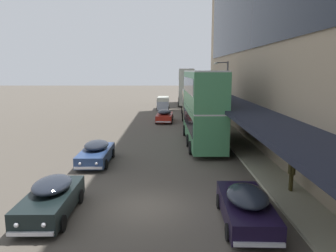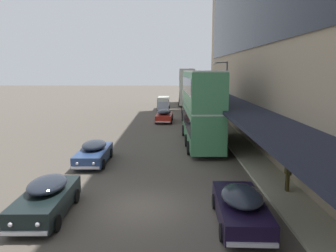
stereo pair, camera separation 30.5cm
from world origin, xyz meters
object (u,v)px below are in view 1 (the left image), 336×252
(transit_bus_kerbside_front, at_px, (185,85))
(street_lamp, at_px, (224,90))
(transit_bus_kerbside_far, at_px, (191,102))
(vw_van, at_px, (162,102))
(transit_bus_kerbside_rear, at_px, (201,105))
(sedan_oncoming_rear, at_px, (245,205))
(pedestrian_at_kerb, at_px, (290,170))
(sedan_lead_near, at_px, (50,198))
(sedan_trailing_mid, at_px, (163,116))
(sedan_second_mid, at_px, (95,152))

(transit_bus_kerbside_front, height_order, street_lamp, street_lamp)
(transit_bus_kerbside_far, xyz_separation_m, vw_van, (-3.93, 8.70, -0.84))
(transit_bus_kerbside_front, bearing_deg, transit_bus_kerbside_far, -90.19)
(transit_bus_kerbside_rear, xyz_separation_m, sedan_oncoming_rear, (0.28, -14.34, -2.50))
(transit_bus_kerbside_rear, distance_m, street_lamp, 6.87)
(street_lamp, bearing_deg, vw_van, 109.21)
(pedestrian_at_kerb, bearing_deg, transit_bus_kerbside_far, 96.24)
(transit_bus_kerbside_front, xyz_separation_m, pedestrian_at_kerb, (2.92, -43.08, -2.25))
(transit_bus_kerbside_rear, bearing_deg, transit_bus_kerbside_front, 89.31)
(transit_bus_kerbside_front, xyz_separation_m, transit_bus_kerbside_far, (-0.05, -15.89, -1.49))
(sedan_lead_near, bearing_deg, pedestrian_at_kerb, 12.95)
(transit_bus_kerbside_far, distance_m, pedestrian_at_kerb, 27.36)
(sedan_trailing_mid, xyz_separation_m, street_lamp, (6.15, -5.85, 3.36))
(transit_bus_kerbside_front, bearing_deg, vw_van, -118.98)
(sedan_lead_near, bearing_deg, sedan_oncoming_rear, -5.37)
(transit_bus_kerbside_front, bearing_deg, sedan_oncoming_rear, -90.13)
(transit_bus_kerbside_rear, bearing_deg, vw_van, 98.25)
(transit_bus_kerbside_rear, xyz_separation_m, sedan_trailing_mid, (-3.25, 12.02, -2.52))
(sedan_oncoming_rear, xyz_separation_m, sedan_trailing_mid, (-3.53, 26.36, -0.01))
(transit_bus_kerbside_far, height_order, vw_van, transit_bus_kerbside_far)
(transit_bus_kerbside_rear, xyz_separation_m, sedan_lead_near, (-7.75, -13.58, -2.48))
(sedan_lead_near, xyz_separation_m, sedan_trailing_mid, (4.50, 25.60, -0.03))
(vw_van, relative_size, street_lamp, 0.68)
(sedan_oncoming_rear, relative_size, sedan_trailing_mid, 0.98)
(sedan_oncoming_rear, bearing_deg, sedan_lead_near, 174.63)
(sedan_lead_near, xyz_separation_m, street_lamp, (10.65, 19.75, 3.33))
(sedan_oncoming_rear, relative_size, pedestrian_at_kerb, 2.61)
(sedan_trailing_mid, relative_size, street_lamp, 0.73)
(street_lamp, bearing_deg, sedan_second_mid, -131.80)
(vw_van, bearing_deg, sedan_lead_near, -96.16)
(transit_bus_kerbside_front, height_order, transit_bus_kerbside_far, transit_bus_kerbside_front)
(transit_bus_kerbside_far, relative_size, street_lamp, 1.62)
(sedan_lead_near, relative_size, sedan_trailing_mid, 0.94)
(sedan_oncoming_rear, bearing_deg, transit_bus_kerbside_far, 89.91)
(sedan_oncoming_rear, distance_m, vw_van, 39.38)
(sedan_trailing_mid, distance_m, vw_van, 12.84)
(transit_bus_kerbside_front, bearing_deg, sedan_lead_near, -100.10)
(sedan_second_mid, relative_size, vw_van, 1.04)
(transit_bus_kerbside_rear, bearing_deg, sedan_trailing_mid, 105.11)
(transit_bus_kerbside_far, xyz_separation_m, sedan_trailing_mid, (-3.58, -4.13, -1.18))
(transit_bus_kerbside_front, relative_size, transit_bus_kerbside_rear, 0.99)
(transit_bus_kerbside_rear, relative_size, sedan_second_mid, 2.26)
(vw_van, bearing_deg, sedan_second_mid, -97.48)
(sedan_second_mid, relative_size, street_lamp, 0.70)
(transit_bus_kerbside_rear, xyz_separation_m, pedestrian_at_kerb, (3.30, -11.04, -2.09))
(sedan_trailing_mid, xyz_separation_m, pedestrian_at_kerb, (6.55, -23.06, 0.42))
(pedestrian_at_kerb, bearing_deg, vw_van, 100.89)
(transit_bus_kerbside_far, distance_m, street_lamp, 10.54)
(transit_bus_kerbside_far, bearing_deg, vw_van, 114.32)
(sedan_lead_near, relative_size, street_lamp, 0.68)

